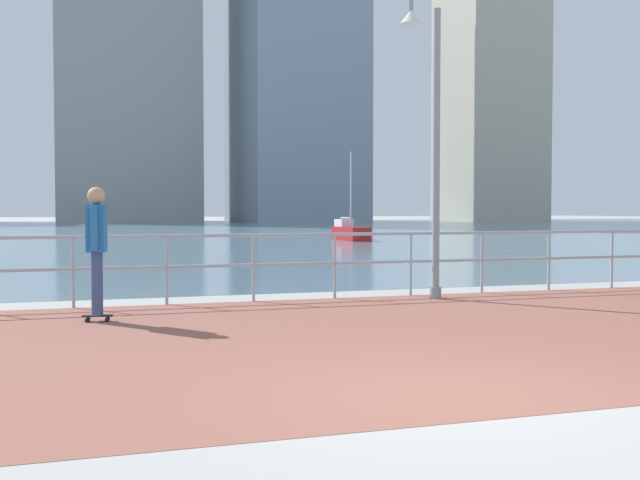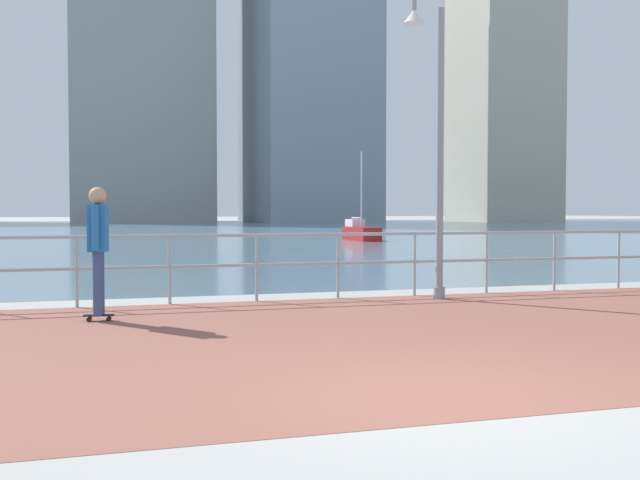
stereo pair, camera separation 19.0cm
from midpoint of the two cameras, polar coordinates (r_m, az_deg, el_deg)
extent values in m
plane|color=#ADAAA5|center=(45.71, -14.65, 0.30)|extent=(220.00, 220.00, 0.00)
cube|color=#935647|center=(9.28, 0.06, -7.04)|extent=(28.00, 7.58, 0.01)
cube|color=slate|center=(57.58, -15.40, 0.68)|extent=(180.00, 88.00, 0.00)
cylinder|color=#9EADB7|center=(12.52, -17.85, -2.26)|extent=(0.05, 0.05, 1.08)
cylinder|color=#9EADB7|center=(12.61, -11.47, -2.17)|extent=(0.05, 0.05, 1.08)
cylinder|color=#9EADB7|center=(12.85, -5.26, -2.05)|extent=(0.05, 0.05, 1.08)
cylinder|color=#9EADB7|center=(13.23, 0.66, -1.92)|extent=(0.05, 0.05, 1.08)
cylinder|color=#9EADB7|center=(13.75, 6.19, -1.77)|extent=(0.05, 0.05, 1.08)
cylinder|color=#9EADB7|center=(14.39, 11.27, -1.63)|extent=(0.05, 0.05, 1.08)
cylinder|color=#9EADB7|center=(15.12, 15.89, -1.48)|extent=(0.05, 0.05, 1.08)
cylinder|color=#9EADB7|center=(15.95, 20.06, -1.34)|extent=(0.05, 0.05, 1.08)
cylinder|color=#9EADB7|center=(12.82, -5.27, 0.35)|extent=(25.20, 0.06, 0.06)
cylinder|color=#9EADB7|center=(12.85, -5.26, -1.81)|extent=(25.20, 0.06, 0.06)
cylinder|color=gray|center=(13.33, 7.96, -3.81)|extent=(0.19, 0.19, 0.20)
cylinder|color=gray|center=(13.28, 8.02, 6.14)|extent=(0.12, 0.12, 4.82)
cylinder|color=gray|center=(13.33, 6.17, 16.60)|extent=(0.10, 0.10, 0.17)
cone|color=silver|center=(13.29, 6.17, 15.77)|extent=(0.36, 0.36, 0.22)
cylinder|color=black|center=(10.95, -16.99, -5.57)|extent=(0.06, 0.04, 0.06)
cylinder|color=black|center=(11.03, -16.93, -5.52)|extent=(0.06, 0.04, 0.06)
cylinder|color=black|center=(10.91, -15.65, -5.58)|extent=(0.06, 0.04, 0.06)
cylinder|color=black|center=(10.99, -15.60, -5.53)|extent=(0.06, 0.04, 0.06)
cube|color=black|center=(10.96, -16.30, -5.29)|extent=(0.41, 0.18, 0.02)
cylinder|color=#384C7A|center=(10.84, -16.38, -3.08)|extent=(0.15, 0.15, 0.84)
cylinder|color=#384C7A|center=(10.99, -16.26, -3.00)|extent=(0.15, 0.15, 0.84)
cube|color=#236BB2|center=(10.87, -16.36, 0.82)|extent=(0.29, 0.38, 0.63)
cylinder|color=#236BB2|center=(10.65, -16.54, 0.87)|extent=(0.10, 0.10, 0.60)
cylinder|color=#236BB2|center=(11.10, -16.20, 0.93)|extent=(0.10, 0.10, 0.60)
sphere|color=tan|center=(10.87, -16.39, 3.09)|extent=(0.23, 0.23, 0.23)
cube|color=#B21E1E|center=(37.71, 2.09, 0.46)|extent=(0.95, 3.03, 0.65)
cube|color=silver|center=(38.55, 1.62, 1.25)|extent=(0.66, 1.09, 0.36)
cylinder|color=silver|center=(37.70, 2.10, 3.69)|extent=(0.07, 0.07, 3.60)
cylinder|color=silver|center=(38.31, 1.74, 1.62)|extent=(0.06, 1.36, 0.06)
cube|color=#B2AD99|center=(100.40, 12.12, 9.70)|extent=(10.29, 11.31, 29.20)
cube|color=#939993|center=(96.32, -14.05, 15.50)|extent=(15.44, 15.39, 47.36)
cube|color=#8493A3|center=(94.47, -2.01, 13.28)|extent=(12.94, 17.79, 39.13)
camera|label=1|loc=(0.10, -90.53, -0.02)|focal=44.19mm
camera|label=2|loc=(0.10, 89.47, 0.02)|focal=44.19mm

